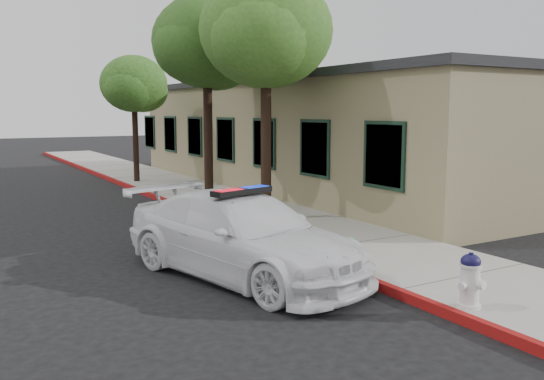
{
  "coord_description": "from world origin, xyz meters",
  "views": [
    {
      "loc": [
        -6.25,
        -9.71,
        3.03
      ],
      "look_at": [
        0.34,
        1.6,
        1.21
      ],
      "focal_mm": 37.69,
      "sensor_mm": 36.0,
      "label": 1
    }
  ],
  "objects": [
    {
      "name": "street_tree_mid",
      "position": [
        1.1,
        6.92,
        5.0
      ],
      "size": [
        3.54,
        3.37,
        6.43
      ],
      "rotation": [
        0.0,
        0.0,
        -0.01
      ],
      "color": "black",
      "rests_on": "sidewalk"
    },
    {
      "name": "street_tree_far",
      "position": [
        0.76,
        13.37,
        4.0
      ],
      "size": [
        2.82,
        2.74,
        5.12
      ],
      "rotation": [
        0.0,
        0.0,
        0.11
      ],
      "color": "black",
      "rests_on": "sidewalk"
    },
    {
      "name": "clapboard_building",
      "position": [
        6.69,
        9.0,
        2.13
      ],
      "size": [
        7.3,
        20.89,
        4.24
      ],
      "color": "#867A58",
      "rests_on": "ground"
    },
    {
      "name": "red_curb",
      "position": [
        0.06,
        3.0,
        0.08
      ],
      "size": [
        0.14,
        60.0,
        0.16
      ],
      "primitive_type": "cube",
      "color": "maroon",
      "rests_on": "ground"
    },
    {
      "name": "police_car",
      "position": [
        -1.57,
        -0.59,
        0.77
      ],
      "size": [
        3.42,
        5.64,
        1.65
      ],
      "rotation": [
        0.0,
        0.0,
        0.26
      ],
      "color": "white",
      "rests_on": "ground"
    },
    {
      "name": "sidewalk",
      "position": [
        1.6,
        3.0,
        0.07
      ],
      "size": [
        3.2,
        60.0,
        0.15
      ],
      "primitive_type": "cube",
      "color": "gray",
      "rests_on": "ground"
    },
    {
      "name": "fire_hydrant",
      "position": [
        0.35,
        -4.16,
        0.57
      ],
      "size": [
        0.48,
        0.41,
        0.83
      ],
      "rotation": [
        0.0,
        0.0,
        0.18
      ],
      "color": "silver",
      "rests_on": "sidewalk"
    },
    {
      "name": "ground",
      "position": [
        0.0,
        0.0,
        0.0
      ],
      "size": [
        120.0,
        120.0,
        0.0
      ],
      "primitive_type": "plane",
      "color": "black",
      "rests_on": "ground"
    },
    {
      "name": "street_tree_near",
      "position": [
        1.39,
        3.7,
        4.98
      ],
      "size": [
        3.55,
        3.59,
        6.48
      ],
      "rotation": [
        0.0,
        0.0,
        0.24
      ],
      "color": "black",
      "rests_on": "sidewalk"
    }
  ]
}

